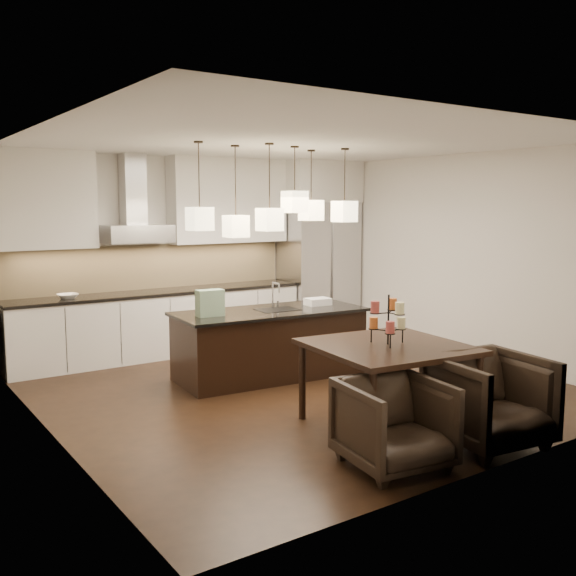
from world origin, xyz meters
TOP-DOWN VIEW (x-y plane):
  - floor at (0.00, 0.00)m, footprint 5.50×5.50m
  - ceiling at (0.00, 0.00)m, footprint 5.50×5.50m
  - wall_back at (0.00, 2.76)m, footprint 5.50×0.02m
  - wall_front at (0.00, -2.76)m, footprint 5.50×0.02m
  - wall_left at (-2.76, 0.00)m, footprint 0.02×5.50m
  - wall_right at (2.76, 0.00)m, footprint 0.02×5.50m
  - refrigerator at (2.10, 2.38)m, footprint 1.20×0.72m
  - fridge_panel at (2.10, 2.38)m, footprint 1.26×0.72m
  - lower_cabinets at (-0.62, 2.43)m, footprint 4.21×0.62m
  - countertop at (-0.62, 2.43)m, footprint 4.21×0.66m
  - backsplash at (-0.62, 2.73)m, footprint 4.21×0.02m
  - upper_cab_left at (-2.10, 2.57)m, footprint 1.25×0.35m
  - upper_cab_right at (0.55, 2.57)m, footprint 1.85×0.35m
  - hood_canopy at (-0.93, 2.48)m, footprint 0.90×0.52m
  - hood_chimney at (-0.93, 2.59)m, footprint 0.30×0.28m
  - fruit_bowl at (-1.91, 2.38)m, footprint 0.26×0.26m
  - island_body at (0.02, 0.62)m, footprint 2.33×1.09m
  - island_top at (0.02, 0.62)m, footprint 2.41×1.17m
  - faucet at (0.11, 0.70)m, footprint 0.11×0.22m
  - tote_bag at (-0.78, 0.65)m, footprint 0.32×0.19m
  - food_container at (0.74, 0.60)m, footprint 0.32×0.24m
  - dining_table at (-0.06, -1.54)m, footprint 1.48×1.48m
  - candelabra at (-0.06, -1.54)m, footprint 0.43×0.43m
  - candle_a at (0.09, -1.56)m, footprint 0.09×0.09m
  - candle_b at (-0.12, -1.41)m, footprint 0.09×0.09m
  - candle_c at (-0.15, -1.66)m, footprint 0.09×0.09m
  - candle_d at (0.07, -1.46)m, footprint 0.09×0.09m
  - candle_e at (-0.19, -1.51)m, footprint 0.09×0.09m
  - candle_f at (-0.05, -1.68)m, footprint 0.09×0.09m
  - armchair_left at (-0.67, -2.28)m, footprint 0.88×0.90m
  - armchair_right at (0.36, -2.40)m, footprint 0.99×1.01m
  - pendant_a at (-0.94, 0.56)m, footprint 0.24×0.24m
  - pendant_b at (-0.38, 0.74)m, footprint 0.24×0.24m
  - pendant_c at (0.27, 0.45)m, footprint 0.24×0.24m
  - pendant_d at (0.73, 0.75)m, footprint 0.24×0.24m
  - pendant_e at (0.95, 0.34)m, footprint 0.24×0.24m
  - pendant_f at (-0.19, 0.30)m, footprint 0.24×0.24m

SIDE VIEW (x-z plane):
  - floor at x=0.00m, z-range -0.02..0.00m
  - armchair_left at x=-0.67m, z-range 0.00..0.72m
  - island_body at x=0.02m, z-range 0.00..0.80m
  - dining_table at x=-0.06m, z-range 0.00..0.81m
  - armchair_right at x=0.36m, z-range 0.00..0.81m
  - lower_cabinets at x=-0.62m, z-range 0.00..0.88m
  - island_top at x=0.02m, z-range 0.80..0.83m
  - food_container at x=0.74m, z-range 0.83..0.92m
  - countertop at x=-0.62m, z-range 0.88..0.92m
  - fruit_bowl at x=-1.91m, z-range 0.92..0.98m
  - tote_bag at x=-0.78m, z-range 0.83..1.14m
  - candle_a at x=0.09m, z-range 0.94..1.05m
  - candle_b at x=-0.12m, z-range 0.94..1.05m
  - candle_c at x=-0.15m, z-range 0.94..1.05m
  - faucet at x=0.11m, z-range 0.83..1.18m
  - candelabra at x=-0.06m, z-range 0.81..1.28m
  - refrigerator at x=2.10m, z-range 0.00..2.15m
  - candle_d at x=0.07m, z-range 1.11..1.22m
  - candle_e at x=-0.19m, z-range 1.11..1.22m
  - candle_f at x=-0.05m, z-range 1.11..1.22m
  - backsplash at x=-0.62m, z-range 0.92..1.55m
  - wall_back at x=0.00m, z-range 0.00..2.80m
  - wall_front at x=0.00m, z-range 0.00..2.80m
  - wall_left at x=-2.76m, z-range 0.00..2.80m
  - wall_right at x=2.76m, z-range 0.00..2.80m
  - hood_canopy at x=-0.93m, z-range 1.60..1.84m
  - pendant_b at x=-0.38m, z-range 1.73..1.99m
  - pendant_f at x=-0.19m, z-range 1.81..2.07m
  - pendant_a at x=-0.94m, z-range 1.82..2.08m
  - pendant_e at x=0.95m, z-range 1.90..2.16m
  - pendant_d at x=0.73m, z-range 1.91..2.17m
  - pendant_c at x=0.27m, z-range 2.01..2.27m
  - upper_cab_left at x=-2.10m, z-range 1.55..2.80m
  - upper_cab_right at x=0.55m, z-range 1.55..2.80m
  - hood_chimney at x=-0.93m, z-range 1.84..2.80m
  - fridge_panel at x=2.10m, z-range 2.15..2.80m
  - ceiling at x=0.00m, z-range 2.80..2.82m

